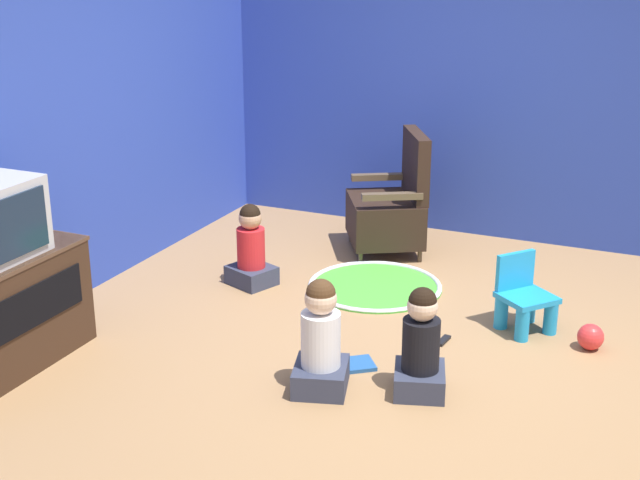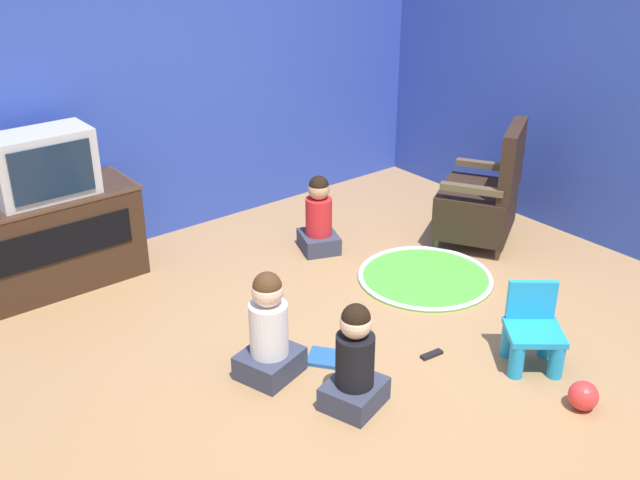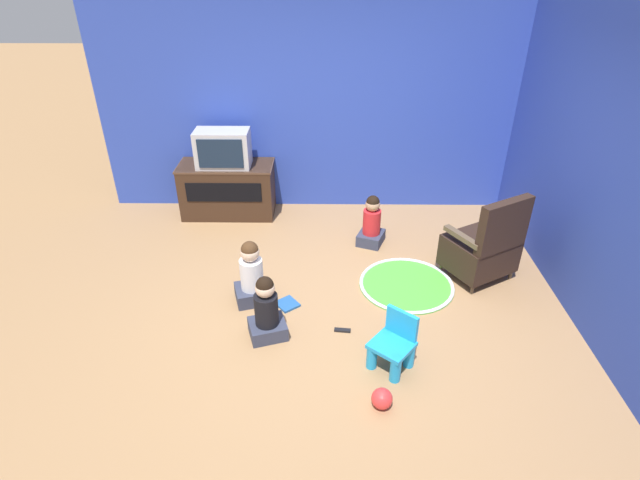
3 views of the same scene
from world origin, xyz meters
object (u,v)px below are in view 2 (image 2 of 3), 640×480
at_px(child_watching_left, 269,332).
at_px(child_watching_right, 355,363).
at_px(child_watching_center, 319,219).
at_px(toy_ball, 583,396).
at_px(book, 325,358).
at_px(black_armchair, 483,199).
at_px(tv_cabinet, 53,238).
at_px(yellow_kid_chair, 533,335).
at_px(television, 43,165).
at_px(remote_control, 432,355).

distance_m(child_watching_left, child_watching_right, 0.56).
relative_size(child_watching_center, toy_ball, 3.75).
distance_m(child_watching_left, toy_ball, 1.77).
bearing_deg(child_watching_right, book, 53.95).
bearing_deg(book, black_armchair, -113.17).
relative_size(tv_cabinet, yellow_kid_chair, 2.40).
height_order(black_armchair, child_watching_center, black_armchair).
xyz_separation_m(television, toy_ball, (1.69, -3.13, -0.83)).
relative_size(tv_cabinet, toy_ball, 7.23).
xyz_separation_m(black_armchair, child_watching_left, (-2.35, -0.43, -0.08)).
bearing_deg(book, yellow_kid_chair, -167.78).
bearing_deg(black_armchair, remote_control, 1.11).
relative_size(television, toy_ball, 3.99).
height_order(black_armchair, book, black_armchair).
bearing_deg(television, yellow_kid_chair, -55.87).
xyz_separation_m(child_watching_left, book, (0.34, -0.09, -0.28)).
height_order(child_watching_left, book, child_watching_left).
distance_m(television, toy_ball, 3.65).
bearing_deg(tv_cabinet, book, -65.44).
bearing_deg(remote_control, child_watching_right, 11.09).
bearing_deg(television, tv_cabinet, 90.00).
xyz_separation_m(toy_ball, book, (-0.81, 1.24, -0.07)).
distance_m(black_armchair, yellow_kid_chair, 1.70).
bearing_deg(television, child_watching_left, -73.26).
height_order(television, black_armchair, television).
height_order(book, remote_control, book).
relative_size(child_watching_left, toy_ball, 4.07).
distance_m(child_watching_left, book, 0.45).
bearing_deg(television, black_armchair, -25.52).
bearing_deg(child_watching_center, television, 90.14).
height_order(child_watching_center, child_watching_right, child_watching_right).
relative_size(yellow_kid_chair, child_watching_right, 0.78).
height_order(toy_ball, remote_control, toy_ball).
distance_m(tv_cabinet, child_watching_right, 2.49).
relative_size(tv_cabinet, book, 4.37).
height_order(toy_ball, book, toy_ball).
relative_size(television, book, 2.41).
distance_m(child_watching_right, book, 0.53).
distance_m(child_watching_center, book, 1.53).
distance_m(tv_cabinet, remote_control, 2.74).
bearing_deg(book, toy_ball, 175.62).
distance_m(tv_cabinet, toy_ball, 3.61).
relative_size(black_armchair, toy_ball, 5.95).
distance_m(television, child_watching_right, 2.52).
distance_m(television, black_armchair, 3.25).
bearing_deg(remote_control, television, -51.86).
distance_m(child_watching_center, child_watching_right, 1.95).
bearing_deg(child_watching_right, television, 90.04).
xyz_separation_m(tv_cabinet, child_watching_right, (0.74, -2.37, -0.08)).
distance_m(television, child_watching_center, 2.03).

